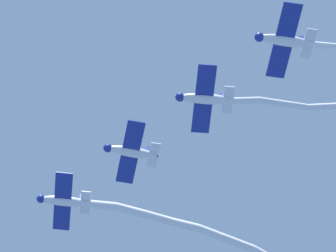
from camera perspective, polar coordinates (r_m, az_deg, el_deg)
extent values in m
ellipsoid|color=silver|center=(75.29, -8.22, -5.92)|extent=(2.90, 5.14, 1.05)
sphere|color=navy|center=(75.48, -10.06, -5.71)|extent=(1.16, 1.16, 0.89)
ellipsoid|color=#1E2847|center=(75.64, -8.66, -5.68)|extent=(1.13, 1.45, 0.56)
cube|color=navy|center=(75.19, -8.36, -5.97)|extent=(7.56, 4.42, 0.14)
cube|color=silver|center=(75.25, -6.57, -6.06)|extent=(3.06, 2.00, 0.12)
cube|color=navy|center=(75.68, -6.61, -5.80)|extent=(0.57, 1.13, 1.44)
cylinder|color=white|center=(75.17, -5.21, -6.28)|extent=(2.03, 2.90, 1.09)
cylinder|color=white|center=(75.31, -2.97, -6.70)|extent=(2.47, 3.19, 1.24)
cylinder|color=white|center=(75.65, -0.77, -7.30)|extent=(2.33, 2.82, 0.94)
cylinder|color=white|center=(76.06, 1.33, -7.84)|extent=(2.29, 3.00, 1.25)
cylinder|color=white|center=(76.49, 3.51, -8.49)|extent=(2.67, 3.05, 1.43)
cylinder|color=white|center=(77.26, 5.70, -9.28)|extent=(2.76, 3.06, 1.12)
sphere|color=white|center=(75.12, -6.27, -6.17)|extent=(0.87, 0.87, 0.87)
sphere|color=white|center=(75.25, -4.15, -6.39)|extent=(0.87, 0.87, 0.87)
sphere|color=white|center=(75.40, -1.79, -7.02)|extent=(0.87, 0.87, 0.87)
sphere|color=white|center=(75.92, 0.25, -7.59)|extent=(0.87, 0.87, 0.87)
sphere|color=white|center=(76.23, 2.41, -8.09)|extent=(0.87, 0.87, 0.87)
sphere|color=white|center=(76.78, 4.61, -8.89)|extent=(0.87, 0.87, 0.87)
sphere|color=white|center=(77.78, 6.78, -9.66)|extent=(0.87, 0.87, 0.87)
ellipsoid|color=silver|center=(71.29, -2.87, -2.08)|extent=(3.21, 5.05, 1.05)
sphere|color=navy|center=(71.18, -4.81, -1.75)|extent=(1.19, 1.19, 0.89)
ellipsoid|color=#1E2847|center=(71.58, -3.36, -1.82)|extent=(1.19, 1.46, 0.56)
cube|color=navy|center=(71.16, -3.01, -2.12)|extent=(7.45, 4.87, 0.14)
cube|color=silver|center=(71.53, -1.17, -2.33)|extent=(3.04, 2.17, 0.12)
cube|color=navy|center=(71.98, -1.24, -2.07)|extent=(0.64, 1.10, 1.44)
ellipsoid|color=silver|center=(68.33, 2.99, 2.17)|extent=(2.68, 5.18, 1.05)
sphere|color=navy|center=(68.16, 0.95, 2.31)|extent=(1.13, 1.13, 0.89)
ellipsoid|color=#1E2847|center=(68.62, 2.45, 2.37)|extent=(1.08, 1.44, 0.56)
cube|color=navy|center=(68.20, 2.85, 2.12)|extent=(7.61, 4.11, 0.14)
cube|color=silver|center=(68.64, 4.78, 2.09)|extent=(3.07, 1.88, 0.12)
cube|color=navy|center=(69.10, 4.66, 2.32)|extent=(0.52, 1.14, 1.44)
cylinder|color=white|center=(68.74, 6.18, 2.03)|extent=(1.38, 2.64, 0.88)
cylinder|color=white|center=(69.34, 8.36, 1.88)|extent=(1.93, 2.86, 0.87)
cylinder|color=white|center=(70.37, 10.28, 1.59)|extent=(1.96, 2.25, 1.41)
cylinder|color=white|center=(71.48, 12.06, 1.51)|extent=(1.65, 2.74, 1.32)
sphere|color=white|center=(68.56, 5.12, 2.00)|extent=(0.65, 0.65, 0.65)
sphere|color=white|center=(68.94, 7.23, 2.06)|extent=(0.65, 0.65, 0.65)
sphere|color=white|center=(69.77, 9.48, 1.71)|extent=(0.65, 0.65, 0.65)
sphere|color=white|center=(70.99, 11.06, 1.47)|extent=(0.65, 0.65, 0.65)
sphere|color=white|center=(71.99, 13.05, 1.55)|extent=(0.65, 0.65, 0.65)
ellipsoid|color=silver|center=(66.56, 9.32, 6.70)|extent=(2.99, 5.12, 1.05)
sphere|color=navy|center=(66.06, 7.26, 7.02)|extent=(1.17, 1.17, 0.89)
ellipsoid|color=#1E2847|center=(66.77, 8.74, 6.93)|extent=(1.15, 1.45, 0.56)
cube|color=navy|center=(66.39, 9.19, 6.67)|extent=(7.53, 4.55, 0.14)
cube|color=silver|center=(67.15, 11.09, 6.46)|extent=(3.06, 2.05, 0.12)
cube|color=navy|center=(67.61, 10.93, 6.67)|extent=(0.59, 1.12, 1.44)
cylinder|color=white|center=(67.75, 12.54, 6.23)|extent=(1.98, 2.84, 1.36)
sphere|color=white|center=(67.12, 11.44, 6.35)|extent=(0.63, 0.63, 0.63)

